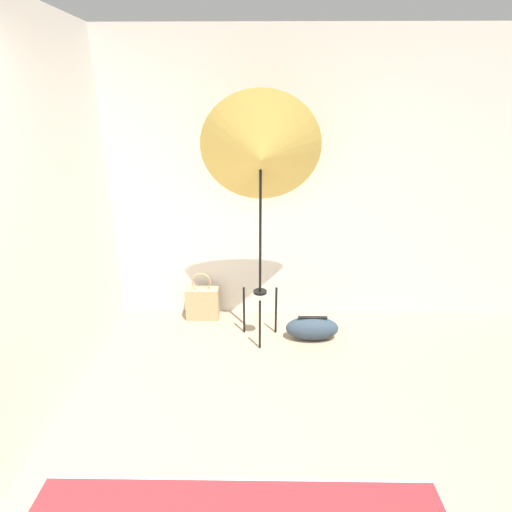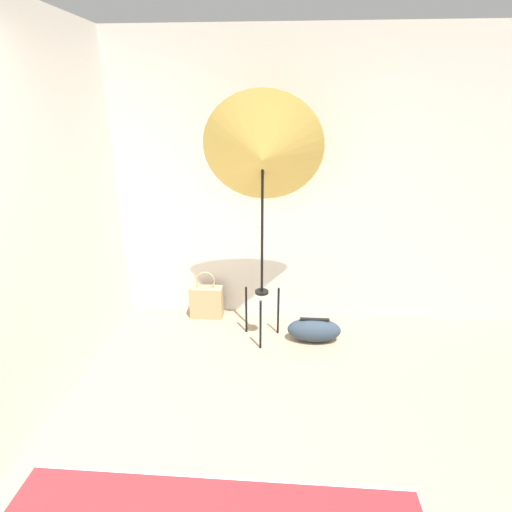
{
  "view_description": "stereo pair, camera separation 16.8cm",
  "coord_description": "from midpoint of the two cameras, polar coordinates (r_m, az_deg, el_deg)",
  "views": [
    {
      "loc": [
        0.05,
        -1.04,
        2.01
      ],
      "look_at": [
        0.01,
        1.82,
        0.9
      ],
      "focal_mm": 28.0,
      "sensor_mm": 36.0,
      "label": 1
    },
    {
      "loc": [
        0.22,
        -1.04,
        2.01
      ],
      "look_at": [
        0.01,
        1.82,
        0.9
      ],
      "focal_mm": 28.0,
      "sensor_mm": 36.0,
      "label": 2
    }
  ],
  "objects": [
    {
      "name": "tote_bag",
      "position": [
        3.98,
        -8.87,
        -6.65
      ],
      "size": [
        0.32,
        0.13,
        0.48
      ],
      "color": "tan",
      "rests_on": "ground_plane"
    },
    {
      "name": "photo_umbrella",
      "position": [
        3.15,
        -0.91,
        14.14
      ],
      "size": [
        0.95,
        0.53,
        2.1
      ],
      "color": "black",
      "rests_on": "ground_plane"
    },
    {
      "name": "duffel_bag",
      "position": [
        3.67,
        6.7,
        -10.21
      ],
      "size": [
        0.47,
        0.21,
        0.22
      ],
      "color": "#2D3D4C",
      "rests_on": "ground_plane"
    },
    {
      "name": "wall_side_left",
      "position": [
        2.63,
        -34.1,
        1.83
      ],
      "size": [
        0.05,
        8.0,
        2.6
      ],
      "color": "silver",
      "rests_on": "ground_plane"
    },
    {
      "name": "wall_back",
      "position": [
        3.7,
        -1.34,
        10.17
      ],
      "size": [
        8.0,
        0.05,
        2.6
      ],
      "color": "silver",
      "rests_on": "ground_plane"
    }
  ]
}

